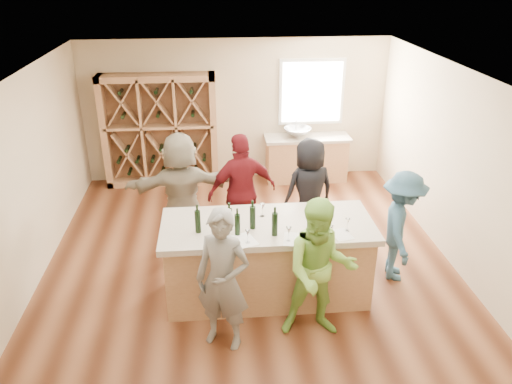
{
  "coord_description": "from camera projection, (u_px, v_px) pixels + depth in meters",
  "views": [
    {
      "loc": [
        -0.47,
        -6.15,
        4.14
      ],
      "look_at": [
        0.1,
        0.2,
        1.15
      ],
      "focal_mm": 35.0,
      "sensor_mm": 36.0,
      "label": 1
    }
  ],
  "objects": [
    {
      "name": "floor",
      "position": [
        250.0,
        271.0,
        7.37
      ],
      "size": [
        6.0,
        7.0,
        0.1
      ],
      "primitive_type": "cube",
      "color": "brown",
      "rests_on": "ground"
    },
    {
      "name": "ceiling",
      "position": [
        249.0,
        74.0,
        6.14
      ],
      "size": [
        6.0,
        7.0,
        0.1
      ],
      "primitive_type": "cube",
      "color": "white",
      "rests_on": "ground"
    },
    {
      "name": "wall_back",
      "position": [
        236.0,
        110.0,
        9.95
      ],
      "size": [
        6.0,
        0.1,
        2.8
      ],
      "primitive_type": "cube",
      "color": "beige",
      "rests_on": "ground"
    },
    {
      "name": "wall_front",
      "position": [
        289.0,
        383.0,
        3.55
      ],
      "size": [
        6.0,
        0.1,
        2.8
      ],
      "primitive_type": "cube",
      "color": "beige",
      "rests_on": "ground"
    },
    {
      "name": "wall_left",
      "position": [
        17.0,
        190.0,
        6.5
      ],
      "size": [
        0.1,
        7.0,
        2.8
      ],
      "primitive_type": "cube",
      "color": "beige",
      "rests_on": "ground"
    },
    {
      "name": "wall_right",
      "position": [
        466.0,
        174.0,
        7.0
      ],
      "size": [
        0.1,
        7.0,
        2.8
      ],
      "primitive_type": "cube",
      "color": "beige",
      "rests_on": "ground"
    },
    {
      "name": "window_frame",
      "position": [
        312.0,
        92.0,
        9.85
      ],
      "size": [
        1.3,
        0.06,
        1.3
      ],
      "primitive_type": "cube",
      "color": "white",
      "rests_on": "wall_back"
    },
    {
      "name": "window_pane",
      "position": [
        312.0,
        92.0,
        9.82
      ],
      "size": [
        1.18,
        0.01,
        1.18
      ],
      "primitive_type": "cube",
      "color": "white",
      "rests_on": "wall_back"
    },
    {
      "name": "wine_rack",
      "position": [
        160.0,
        131.0,
        9.7
      ],
      "size": [
        2.2,
        0.45,
        2.2
      ],
      "primitive_type": "cube",
      "color": "tan",
      "rests_on": "floor"
    },
    {
      "name": "back_counter_base",
      "position": [
        306.0,
        159.0,
        10.16
      ],
      "size": [
        1.6,
        0.58,
        0.86
      ],
      "primitive_type": "cube",
      "color": "tan",
      "rests_on": "floor"
    },
    {
      "name": "back_counter_top",
      "position": [
        307.0,
        138.0,
        9.97
      ],
      "size": [
        1.7,
        0.62,
        0.06
      ],
      "primitive_type": "cube",
      "color": "#BBAC99",
      "rests_on": "back_counter_base"
    },
    {
      "name": "sink",
      "position": [
        298.0,
        132.0,
        9.9
      ],
      "size": [
        0.54,
        0.54,
        0.19
      ],
      "primitive_type": "imported",
      "color": "silver",
      "rests_on": "back_counter_top"
    },
    {
      "name": "faucet",
      "position": [
        296.0,
        127.0,
        10.04
      ],
      "size": [
        0.02,
        0.02,
        0.3
      ],
      "primitive_type": "cylinder",
      "color": "silver",
      "rests_on": "back_counter_top"
    },
    {
      "name": "tasting_counter_base",
      "position": [
        267.0,
        262.0,
        6.6
      ],
      "size": [
        2.6,
        1.0,
        1.0
      ],
      "primitive_type": "cube",
      "color": "tan",
      "rests_on": "floor"
    },
    {
      "name": "tasting_counter_top",
      "position": [
        268.0,
        226.0,
        6.37
      ],
      "size": [
        2.72,
        1.12,
        0.08
      ],
      "primitive_type": "cube",
      "color": "#BBAC99",
      "rests_on": "tasting_counter_base"
    },
    {
      "name": "wine_bottle_a",
      "position": [
        198.0,
        222.0,
        6.09
      ],
      "size": [
        0.09,
        0.09,
        0.29
      ],
      "primitive_type": "cylinder",
      "rotation": [
        0.0,
        0.0,
        -0.28
      ],
      "color": "black",
      "rests_on": "tasting_counter_top"
    },
    {
      "name": "wine_bottle_b",
      "position": [
        216.0,
        225.0,
        6.04
      ],
      "size": [
        0.08,
        0.08,
        0.28
      ],
      "primitive_type": "cylinder",
      "rotation": [
        0.0,
        0.0,
        -0.1
      ],
      "color": "black",
      "rests_on": "tasting_counter_top"
    },
    {
      "name": "wine_bottle_c",
      "position": [
        229.0,
        220.0,
        6.14
      ],
      "size": [
        0.07,
        0.07,
        0.29
      ],
      "primitive_type": "cylinder",
      "rotation": [
        0.0,
        0.0,
        0.01
      ],
      "color": "black",
      "rests_on": "tasting_counter_top"
    },
    {
      "name": "wine_bottle_d",
      "position": [
        237.0,
        225.0,
        6.04
      ],
      "size": [
        0.08,
        0.08,
        0.28
      ],
      "primitive_type": "cylinder",
      "rotation": [
        0.0,
        0.0,
        -0.19
      ],
      "color": "black",
      "rests_on": "tasting_counter_top"
    },
    {
      "name": "wine_bottle_e",
      "position": [
        253.0,
        218.0,
        6.18
      ],
      "size": [
        0.1,
        0.1,
        0.3
      ],
      "primitive_type": "cylinder",
      "rotation": [
        0.0,
        0.0,
        0.41
      ],
      "color": "black",
      "rests_on": "tasting_counter_top"
    },
    {
      "name": "wine_glass_a",
      "position": [
        248.0,
        237.0,
        5.89
      ],
      "size": [
        0.07,
        0.07,
        0.16
      ],
      "primitive_type": "cone",
      "rotation": [
        0.0,
        0.0,
        -0.16
      ],
      "color": "white",
      "rests_on": "tasting_counter_top"
    },
    {
      "name": "wine_glass_b",
      "position": [
        289.0,
        234.0,
        5.93
      ],
      "size": [
        0.09,
        0.09,
        0.18
      ],
      "primitive_type": "cone",
      "rotation": [
        0.0,
        0.0,
        0.31
      ],
      "color": "white",
      "rests_on": "tasting_counter_top"
    },
    {
      "name": "wine_glass_c",
      "position": [
        330.0,
        233.0,
        5.98
      ],
      "size": [
        0.08,
        0.08,
        0.17
      ],
      "primitive_type": "cone",
      "rotation": [
        0.0,
        0.0,
        -0.22
      ],
      "color": "white",
      "rests_on": "tasting_counter_top"
    },
    {
      "name": "wine_glass_d",
      "position": [
        309.0,
        222.0,
        6.18
      ],
      "size": [
        0.08,
        0.08,
        0.2
      ],
      "primitive_type": "cone",
      "rotation": [
        0.0,
        0.0,
        -0.08
      ],
      "color": "white",
      "rests_on": "tasting_counter_top"
    },
    {
      "name": "wine_glass_e",
      "position": [
        347.0,
        225.0,
        6.14
      ],
      "size": [
        0.08,
        0.08,
        0.16
      ],
      "primitive_type": "cone",
      "rotation": [
        0.0,
        0.0,
        0.34
      ],
      "color": "white",
      "rests_on": "tasting_counter_top"
    },
    {
      "name": "tasting_menu_a",
      "position": [
        244.0,
        240.0,
        5.98
      ],
      "size": [
        0.35,
        0.4,
        0.0
      ],
      "primitive_type": "cube",
      "rotation": [
        0.0,
        0.0,
        0.37
      ],
      "color": "white",
      "rests_on": "tasting_counter_top"
    },
    {
      "name": "tasting_menu_b",
      "position": [
        294.0,
        239.0,
        5.99
      ],
      "size": [
        0.3,
        0.37,
        0.0
      ],
      "primitive_type": "cube",
      "rotation": [
        0.0,
        0.0,
        -0.19
      ],
      "color": "white",
      "rests_on": "tasting_counter_top"
    },
    {
      "name": "tasting_menu_c",
      "position": [
        342.0,
        234.0,
        6.1
      ],
      "size": [
        0.27,
        0.33,
        0.0
      ],
      "primitive_type": "cube",
      "rotation": [
        0.0,
        0.0,
        0.21
      ],
      "color": "white",
      "rests_on": "tasting_counter_top"
    },
    {
      "name": "person_near_left",
      "position": [
        223.0,
        280.0,
        5.58
      ],
      "size": [
        0.77,
        0.68,
        1.75
      ],
      "primitive_type": "imported",
      "rotation": [
        0.0,
        0.0,
        -0.41
      ],
      "color": "slate",
      "rests_on": "floor"
    },
    {
      "name": "person_near_right",
      "position": [
        320.0,
        270.0,
        5.74
      ],
      "size": [
        0.89,
        0.54,
        1.77
      ],
      "primitive_type": "imported",
      "rotation": [
        0.0,
        0.0,
        -0.07
      ],
      "color": "#8CC64C",
      "rests_on": "floor"
    },
    {
      "name": "person_server",
      "position": [
        401.0,
        227.0,
        6.85
      ],
      "size": [
        0.73,
        1.13,
        1.6
      ],
      "primitive_type": "imported",
      "rotation": [
        0.0,
        0.0,
        1.31
      ],
      "color": "#335972",
      "rests_on": "floor"
    },
    {
      "name": "person_far_mid",
      "position": [
        242.0,
        192.0,
        7.59
      ],
      "size": [
        1.19,
        0.82,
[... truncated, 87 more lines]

